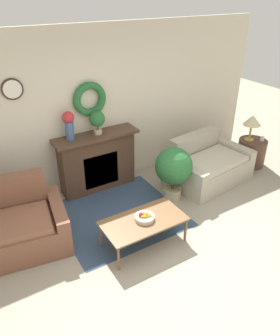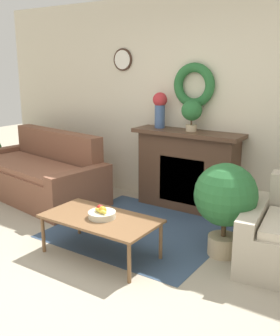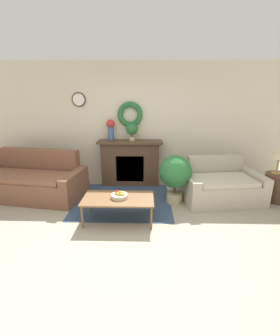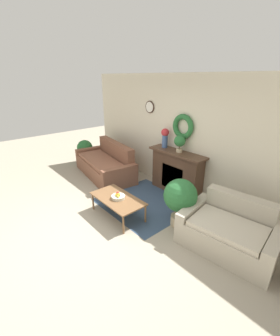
# 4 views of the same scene
# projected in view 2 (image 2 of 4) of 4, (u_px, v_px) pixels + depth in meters

# --- Properties ---
(ground_plane) EXTENTS (16.00, 16.00, 0.00)m
(ground_plane) POSITION_uv_depth(u_px,v_px,m) (66.00, 288.00, 3.33)
(ground_plane) COLOR #9E937F
(floor_rug) EXTENTS (1.84, 1.71, 0.01)m
(floor_rug) POSITION_uv_depth(u_px,v_px,m) (143.00, 229.00, 4.51)
(floor_rug) COLOR #334760
(floor_rug) RESTS_ON ground_plane
(wall_back) EXTENTS (6.80, 0.18, 2.70)m
(wall_back) POSITION_uv_depth(u_px,v_px,m) (199.00, 103.00, 4.99)
(wall_back) COLOR beige
(wall_back) RESTS_ON ground_plane
(fireplace) EXTENTS (1.43, 0.41, 1.03)m
(fireplace) POSITION_uv_depth(u_px,v_px,m) (187.00, 170.00, 5.06)
(fireplace) COLOR #4C3323
(fireplace) RESTS_ON ground_plane
(couch_left) EXTENTS (2.23, 1.27, 0.91)m
(couch_left) POSITION_uv_depth(u_px,v_px,m) (40.00, 175.00, 5.60)
(couch_left) COLOR brown
(couch_left) RESTS_ON ground_plane
(coffee_table) EXTENTS (1.14, 0.61, 0.40)m
(coffee_table) POSITION_uv_depth(u_px,v_px,m) (100.00, 220.00, 3.82)
(coffee_table) COLOR brown
(coffee_table) RESTS_ON ground_plane
(fruit_bowl) EXTENTS (0.27, 0.27, 0.12)m
(fruit_bowl) POSITION_uv_depth(u_px,v_px,m) (102.00, 213.00, 3.79)
(fruit_bowl) COLOR beige
(fruit_bowl) RESTS_ON coffee_table
(vase_on_mantel_left) EXTENTS (0.19, 0.19, 0.46)m
(vase_on_mantel_left) POSITION_uv_depth(u_px,v_px,m) (160.00, 107.00, 5.10)
(vase_on_mantel_left) COLOR #3D5684
(vase_on_mantel_left) RESTS_ON fireplace
(potted_plant_on_mantel) EXTENTS (0.26, 0.26, 0.39)m
(potted_plant_on_mantel) POSITION_uv_depth(u_px,v_px,m) (192.00, 112.00, 4.84)
(potted_plant_on_mantel) COLOR tan
(potted_plant_on_mantel) RESTS_ON fireplace
(potted_plant_floor_by_loveseat) EXTENTS (0.61, 0.61, 0.93)m
(potted_plant_floor_by_loveseat) POSITION_uv_depth(u_px,v_px,m) (225.00, 198.00, 3.78)
(potted_plant_floor_by_loveseat) COLOR tan
(potted_plant_floor_by_loveseat) RESTS_ON ground_plane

